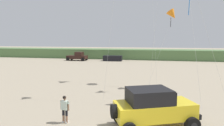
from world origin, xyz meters
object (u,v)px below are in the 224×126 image
at_px(person_watching, 65,108).
at_px(distant_sedan, 113,58).
at_px(kite_white_parafoil, 173,15).
at_px(jeep, 153,107).
at_px(distant_pickup, 78,56).

height_order(person_watching, distant_sedan, person_watching).
bearing_deg(kite_white_parafoil, distant_sedan, 114.93).
distance_m(jeep, person_watching, 5.17).
height_order(distant_pickup, kite_white_parafoil, kite_white_parafoil).
bearing_deg(kite_white_parafoil, person_watching, -122.80).
relative_size(distant_pickup, kite_white_parafoil, 0.59).
bearing_deg(distant_pickup, jeep, -61.87).
distance_m(person_watching, distant_sedan, 34.51).
bearing_deg(distant_sedan, jeep, -75.56).
relative_size(person_watching, kite_white_parafoil, 0.21).
relative_size(distant_pickup, distant_sedan, 1.12).
xyz_separation_m(distant_sedan, kite_white_parafoil, (11.07, -23.82, 6.73)).
height_order(person_watching, distant_pickup, distant_pickup).
xyz_separation_m(distant_pickup, kite_white_parafoil, (19.21, -23.05, 6.39)).
relative_size(jeep, kite_white_parafoil, 0.63).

